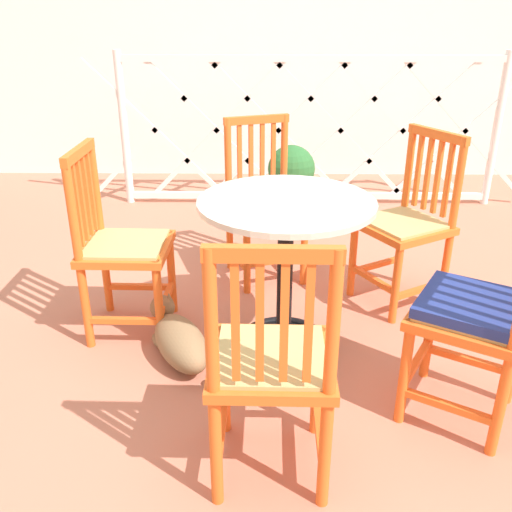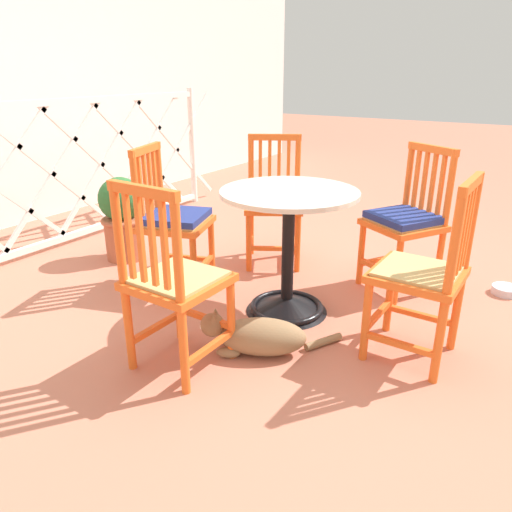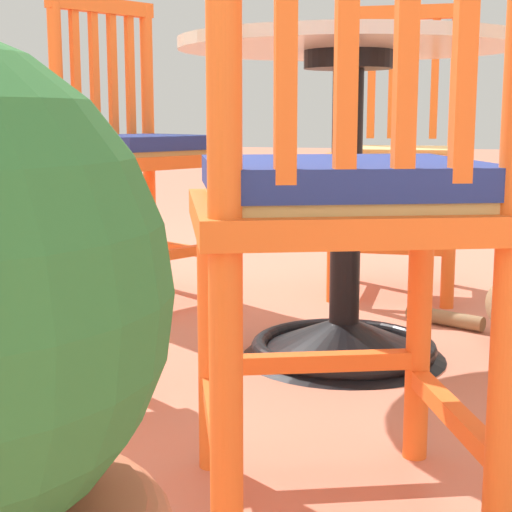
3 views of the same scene
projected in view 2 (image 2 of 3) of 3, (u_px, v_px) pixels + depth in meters
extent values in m
plane|color=#C6755B|center=(318.00, 316.00, 2.78)|extent=(24.00, 24.00, 0.00)
cylinder|color=white|center=(192.00, 147.00, 5.01)|extent=(0.06, 0.06, 1.17)
cube|color=white|center=(87.00, 230.00, 4.08)|extent=(2.87, 0.04, 0.05)
cube|color=white|center=(70.00, 101.00, 3.70)|extent=(2.87, 0.04, 0.05)
cube|color=white|center=(53.00, 174.00, 3.70)|extent=(1.06, 0.02, 1.06)
cube|color=white|center=(102.00, 164.00, 4.07)|extent=(1.06, 0.02, 1.06)
cube|color=white|center=(143.00, 156.00, 4.45)|extent=(1.06, 0.02, 1.06)
cube|color=white|center=(177.00, 150.00, 4.82)|extent=(1.06, 0.02, 1.06)
cube|color=white|center=(53.00, 174.00, 3.70)|extent=(1.06, 0.02, 1.06)
cube|color=white|center=(102.00, 164.00, 4.07)|extent=(1.06, 0.02, 1.06)
cube|color=white|center=(143.00, 156.00, 4.45)|extent=(1.06, 0.02, 1.06)
cube|color=white|center=(177.00, 150.00, 4.82)|extent=(1.06, 0.02, 1.06)
cone|color=black|center=(287.00, 303.00, 2.83)|extent=(0.48, 0.48, 0.10)
torus|color=black|center=(286.00, 307.00, 2.84)|extent=(0.44, 0.44, 0.04)
cylinder|color=black|center=(288.00, 252.00, 2.71)|extent=(0.07, 0.07, 0.66)
cylinder|color=black|center=(289.00, 198.00, 2.60)|extent=(0.20, 0.20, 0.04)
cylinder|color=beige|center=(289.00, 193.00, 2.58)|extent=(0.76, 0.76, 0.02)
cylinder|color=orange|center=(212.00, 248.00, 3.20)|extent=(0.04, 0.04, 0.45)
cylinder|color=orange|center=(194.00, 267.00, 2.89)|extent=(0.04, 0.04, 0.45)
cylinder|color=orange|center=(162.00, 212.00, 3.19)|extent=(0.04, 0.04, 0.91)
cylinder|color=orange|center=(139.00, 227.00, 2.88)|extent=(0.04, 0.04, 0.91)
cube|color=orange|center=(188.00, 258.00, 3.27)|extent=(0.14, 0.33, 0.03)
cube|color=orange|center=(169.00, 277.00, 2.96)|extent=(0.14, 0.33, 0.03)
cube|color=orange|center=(204.00, 265.00, 3.06)|extent=(0.33, 0.14, 0.03)
cube|color=orange|center=(176.00, 224.00, 3.01)|extent=(0.51, 0.51, 0.04)
cube|color=tan|center=(176.00, 221.00, 3.00)|extent=(0.45, 0.45, 0.02)
cube|color=orange|center=(155.00, 180.00, 3.05)|extent=(0.03, 0.03, 0.39)
cube|color=orange|center=(150.00, 183.00, 2.98)|extent=(0.03, 0.03, 0.39)
cube|color=orange|center=(146.00, 185.00, 2.92)|extent=(0.03, 0.03, 0.39)
cube|color=orange|center=(141.00, 187.00, 2.86)|extent=(0.03, 0.03, 0.39)
cube|color=orange|center=(145.00, 149.00, 2.88)|extent=(0.37, 0.16, 0.04)
cube|color=navy|center=(176.00, 216.00, 2.99)|extent=(0.46, 0.46, 0.04)
cylinder|color=orange|center=(178.00, 299.00, 2.48)|extent=(0.04, 0.04, 0.45)
cylinder|color=orange|center=(231.00, 317.00, 2.31)|extent=(0.04, 0.04, 0.45)
cylinder|color=orange|center=(124.00, 281.00, 2.14)|extent=(0.04, 0.04, 0.91)
cylinder|color=orange|center=(181.00, 300.00, 1.96)|extent=(0.04, 0.04, 0.91)
cube|color=orange|center=(156.00, 327.00, 2.38)|extent=(0.34, 0.03, 0.03)
cube|color=orange|center=(209.00, 348.00, 2.21)|extent=(0.34, 0.03, 0.03)
cube|color=orange|center=(204.00, 317.00, 2.42)|extent=(0.03, 0.34, 0.03)
cube|color=orange|center=(178.00, 282.00, 2.19)|extent=(0.41, 0.41, 0.04)
cube|color=tan|center=(178.00, 277.00, 2.18)|extent=(0.36, 0.36, 0.02)
cube|color=orange|center=(129.00, 236.00, 2.02)|extent=(0.02, 0.02, 0.39)
cube|color=orange|center=(141.00, 239.00, 1.98)|extent=(0.02, 0.02, 0.39)
cube|color=orange|center=(152.00, 242.00, 1.95)|extent=(0.02, 0.02, 0.39)
cube|color=orange|center=(165.00, 245.00, 1.91)|extent=(0.02, 0.02, 0.39)
cube|color=orange|center=(142.00, 191.00, 1.89)|extent=(0.04, 0.38, 0.04)
cylinder|color=orange|center=(366.00, 318.00, 2.29)|extent=(0.04, 0.04, 0.45)
cylinder|color=orange|center=(390.00, 293.00, 2.56)|extent=(0.04, 0.04, 0.45)
cylinder|color=orange|center=(447.00, 292.00, 2.03)|extent=(0.04, 0.04, 0.91)
cylinder|color=orange|center=(464.00, 266.00, 2.30)|extent=(0.04, 0.04, 0.91)
cube|color=orange|center=(399.00, 344.00, 2.23)|extent=(0.03, 0.34, 0.03)
cube|color=orange|center=(420.00, 315.00, 2.50)|extent=(0.03, 0.34, 0.03)
cube|color=orange|center=(378.00, 314.00, 2.44)|extent=(0.34, 0.03, 0.03)
cube|color=orange|center=(417.00, 275.00, 2.26)|extent=(0.41, 0.41, 0.04)
cube|color=tan|center=(418.00, 271.00, 2.25)|extent=(0.35, 0.35, 0.02)
cube|color=orange|center=(459.00, 238.00, 2.00)|extent=(0.02, 0.02, 0.39)
cube|color=orange|center=(462.00, 233.00, 2.06)|extent=(0.02, 0.02, 0.39)
cube|color=orange|center=(465.00, 229.00, 2.11)|extent=(0.02, 0.02, 0.39)
cube|color=orange|center=(469.00, 225.00, 2.16)|extent=(0.02, 0.02, 0.39)
cube|color=orange|center=(472.00, 184.00, 2.01)|extent=(0.38, 0.04, 0.04)
cylinder|color=orange|center=(398.00, 270.00, 2.85)|extent=(0.04, 0.04, 0.45)
cylinder|color=orange|center=(361.00, 252.00, 3.13)|extent=(0.04, 0.04, 0.45)
cylinder|color=orange|center=(444.00, 225.00, 2.91)|extent=(0.04, 0.04, 0.91)
cylinder|color=orange|center=(405.00, 211.00, 3.19)|extent=(0.04, 0.04, 0.91)
cube|color=orange|center=(417.00, 278.00, 2.95)|extent=(0.31, 0.20, 0.03)
cube|color=orange|center=(380.00, 259.00, 3.23)|extent=(0.31, 0.20, 0.03)
cube|color=orange|center=(378.00, 268.00, 3.01)|extent=(0.20, 0.31, 0.03)
cube|color=orange|center=(403.00, 225.00, 2.99)|extent=(0.55, 0.55, 0.04)
cube|color=tan|center=(403.00, 222.00, 2.98)|extent=(0.48, 0.48, 0.02)
cube|color=orange|center=(441.00, 186.00, 2.88)|extent=(0.03, 0.03, 0.39)
cube|color=orange|center=(432.00, 184.00, 2.94)|extent=(0.03, 0.03, 0.39)
cube|color=orange|center=(424.00, 182.00, 3.00)|extent=(0.03, 0.03, 0.39)
cube|color=orange|center=(416.00, 180.00, 3.05)|extent=(0.03, 0.03, 0.39)
cube|color=orange|center=(433.00, 149.00, 2.89)|extent=(0.22, 0.34, 0.04)
cube|color=navy|center=(404.00, 217.00, 2.97)|extent=(0.49, 0.49, 0.04)
cylinder|color=orange|center=(298.00, 241.00, 3.32)|extent=(0.04, 0.04, 0.45)
cylinder|color=orange|center=(249.00, 241.00, 3.33)|extent=(0.04, 0.04, 0.45)
cylinder|color=orange|center=(297.00, 197.00, 3.55)|extent=(0.04, 0.04, 0.91)
cylinder|color=orange|center=(251.00, 197.00, 3.57)|extent=(0.04, 0.04, 0.91)
cube|color=orange|center=(296.00, 245.00, 3.51)|extent=(0.31, 0.20, 0.03)
cube|color=orange|center=(250.00, 244.00, 3.52)|extent=(0.31, 0.20, 0.03)
cube|color=orange|center=(273.00, 249.00, 3.35)|extent=(0.20, 0.31, 0.03)
cube|color=orange|center=(274.00, 206.00, 3.41)|extent=(0.55, 0.55, 0.04)
cube|color=tan|center=(274.00, 203.00, 3.40)|extent=(0.48, 0.48, 0.02)
cube|color=orange|center=(288.00, 167.00, 3.47)|extent=(0.03, 0.03, 0.39)
cube|color=orange|center=(279.00, 167.00, 3.48)|extent=(0.03, 0.03, 0.39)
cube|color=orange|center=(270.00, 167.00, 3.48)|extent=(0.03, 0.03, 0.39)
cube|color=orange|center=(260.00, 166.00, 3.48)|extent=(0.03, 0.03, 0.39)
cube|color=orange|center=(275.00, 137.00, 3.40)|extent=(0.22, 0.34, 0.04)
ellipsoid|color=#8E704C|center=(262.00, 337.00, 2.38)|extent=(0.38, 0.48, 0.19)
ellipsoid|color=silver|center=(242.00, 337.00, 2.40)|extent=(0.22, 0.23, 0.14)
sphere|color=#8E704C|center=(212.00, 325.00, 2.39)|extent=(0.12, 0.12, 0.12)
ellipsoid|color=silver|center=(204.00, 326.00, 2.39)|extent=(0.07, 0.06, 0.04)
cone|color=#8E704C|center=(213.00, 318.00, 2.34)|extent=(0.04, 0.04, 0.04)
cone|color=#8E704C|center=(215.00, 312.00, 2.39)|extent=(0.04, 0.04, 0.04)
ellipsoid|color=#8E704C|center=(228.00, 353.00, 2.37)|extent=(0.11, 0.13, 0.05)
ellipsoid|color=#8E704C|center=(231.00, 341.00, 2.47)|extent=(0.11, 0.13, 0.05)
cylinder|color=#8E704C|center=(323.00, 342.00, 2.48)|extent=(0.21, 0.14, 0.04)
cylinder|color=#B25B3D|center=(124.00, 238.00, 3.59)|extent=(0.28, 0.28, 0.32)
torus|color=#B25B3D|center=(123.00, 220.00, 3.54)|extent=(0.32, 0.32, 0.04)
sphere|color=#2D6B33|center=(120.00, 199.00, 3.48)|extent=(0.32, 0.32, 0.32)
cylinder|color=silver|center=(506.00, 290.00, 3.05)|extent=(0.17, 0.17, 0.05)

